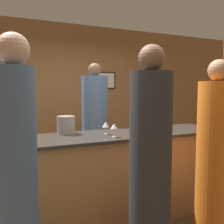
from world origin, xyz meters
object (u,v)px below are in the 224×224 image
(guest_0, at_px, (17,177))
(ice_bucket, at_px, (66,125))
(guest_1, at_px, (216,161))
(wine_bottle_1, at_px, (159,118))
(guest_2, at_px, (150,164))
(bartender, at_px, (95,133))

(guest_0, height_order, ice_bucket, guest_0)
(guest_1, distance_m, wine_bottle_1, 1.20)
(guest_0, height_order, guest_1, guest_0)
(guest_0, xyz_separation_m, wine_bottle_1, (1.97, 1.09, 0.22))
(guest_0, distance_m, guest_2, 1.10)
(guest_1, relative_size, wine_bottle_1, 6.09)
(wine_bottle_1, distance_m, ice_bucket, 1.36)
(guest_1, relative_size, guest_2, 0.95)
(bartender, distance_m, wine_bottle_1, 0.99)
(wine_bottle_1, relative_size, ice_bucket, 1.45)
(guest_0, bearing_deg, wine_bottle_1, 28.82)
(bartender, xyz_separation_m, guest_1, (0.63, -1.75, -0.05))
(guest_0, xyz_separation_m, guest_2, (1.10, -0.04, -0.03))
(guest_0, height_order, wine_bottle_1, guest_0)
(guest_0, relative_size, wine_bottle_1, 6.41)
(wine_bottle_1, bearing_deg, ice_bucket, -177.36)
(guest_2, xyz_separation_m, ice_bucket, (-0.49, 1.06, 0.24))
(bartender, distance_m, guest_0, 2.07)
(bartender, bearing_deg, guest_2, 86.12)
(guest_1, bearing_deg, bartender, 109.92)
(wine_bottle_1, bearing_deg, bartender, 142.10)
(guest_2, distance_m, ice_bucket, 1.19)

